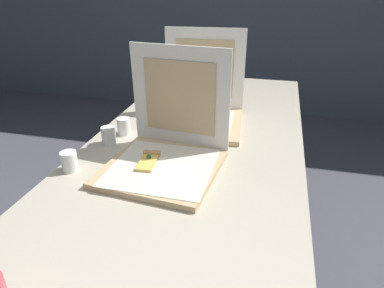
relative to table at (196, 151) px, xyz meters
The scene contains 6 objects.
table is the anchor object (origin of this frame).
pizza_box_front 0.26m from the table, 104.19° to the right, with size 0.42×0.43×0.41m.
pizza_box_middle 0.23m from the table, 98.22° to the left, with size 0.42×0.43×0.41m.
cup_white_near_center 0.37m from the table, 161.78° to the right, with size 0.06×0.06×0.07m, color white.
cup_white_mid 0.33m from the table, behind, with size 0.06×0.06×0.07m, color white.
cup_white_near_left 0.52m from the table, 137.69° to the right, with size 0.06×0.06×0.07m, color white.
Camera 1 is at (0.30, -0.73, 1.36)m, focal length 32.57 mm.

